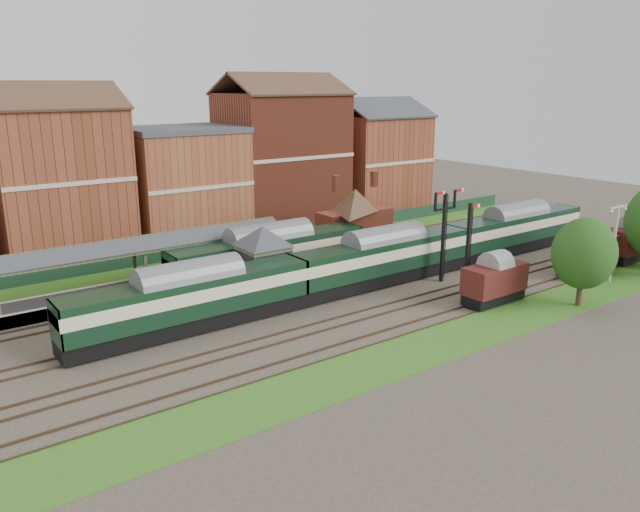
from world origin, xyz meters
TOP-DOWN VIEW (x-y plane):
  - ground at (0.00, 0.00)m, footprint 160.00×160.00m
  - grass_back at (0.00, 16.00)m, footprint 90.00×4.50m
  - grass_front at (0.00, -12.00)m, footprint 90.00×5.00m
  - fence at (0.00, 18.00)m, footprint 90.00×0.12m
  - platform at (-5.00, 9.75)m, footprint 55.00×3.40m
  - signal_box at (-3.00, 3.25)m, footprint 5.40×5.40m
  - brick_hut at (5.00, 3.25)m, footprint 3.20×2.64m
  - station_building at (12.00, 9.75)m, footprint 8.10×8.10m
  - canopy at (-11.00, 9.75)m, footprint 26.00×3.89m
  - semaphore_bracket at (12.04, -2.50)m, footprint 3.60×0.25m
  - semaphore_siding at (10.02, -7.00)m, footprint 1.23×0.25m
  - yard_lamp at (24.00, -11.50)m, footprint 2.60×0.22m
  - town_backdrop at (-0.18, 25.00)m, footprint 69.00×10.00m
  - dmu_train at (7.35, 0.00)m, footprint 55.12×2.90m
  - platform_railcar at (-0.42, 6.50)m, footprint 18.84×2.97m
  - goods_van_a at (11.10, -9.00)m, footprint 5.50×2.38m
  - goods_van_b at (24.38, -9.00)m, footprint 6.09×2.64m
  - goods_van_c at (32.01, -9.00)m, footprint 5.93×2.57m
  - tree_far at (16.08, -13.43)m, footprint 4.91×4.91m

SIDE VIEW (x-z plane):
  - ground at x=0.00m, z-range 0.00..0.00m
  - grass_back at x=0.00m, z-range 0.00..0.06m
  - grass_front at x=0.00m, z-range 0.00..0.06m
  - platform at x=-5.00m, z-range 0.00..1.00m
  - fence at x=0.00m, z-range 0.00..1.50m
  - brick_hut at x=5.00m, z-range -0.28..2.67m
  - goods_van_a at x=11.10m, z-range 0.24..3.58m
  - goods_van_c at x=32.01m, z-range 0.25..3.85m
  - goods_van_b at x=24.38m, z-range 0.25..3.95m
  - dmu_train at x=7.35m, z-range 0.36..4.59m
  - platform_railcar at x=-0.42m, z-range 0.36..4.70m
  - signal_box at x=-3.00m, z-range 0.19..6.19m
  - station_building at x=12.00m, z-range 1.01..6.91m
  - yard_lamp at x=24.00m, z-range 0.49..7.49m
  - semaphore_siding at x=10.02m, z-range 0.16..8.16m
  - tree_far at x=16.08m, z-range 0.75..7.91m
  - canopy at x=-11.00m, z-range 2.54..6.62m
  - semaphore_bracket at x=12.04m, z-range 0.54..8.72m
  - town_backdrop at x=-0.18m, z-range -1.00..15.00m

